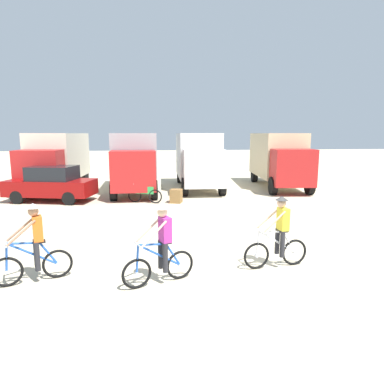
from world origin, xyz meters
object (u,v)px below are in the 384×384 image
(box_truck_cream_rv, at_px, (57,158))
(cyclist_cowboy_hat, at_px, (161,247))
(bicycle_spare, at_px, (145,195))
(supply_crate, at_px, (176,196))
(cyclist_orange_shirt, at_px, (34,246))
(box_truck_grey_hauler, at_px, (135,159))
(box_truck_white_box, at_px, (198,158))
(sedan_parked, at_px, (51,184))
(box_truck_tan_camper, at_px, (279,157))
(cyclist_near_camera, at_px, (279,235))

(box_truck_cream_rv, distance_m, cyclist_cowboy_hat, 15.11)
(bicycle_spare, relative_size, supply_crate, 2.47)
(cyclist_orange_shirt, xyz_separation_m, cyclist_cowboy_hat, (2.83, -0.44, 0.00))
(supply_crate, bearing_deg, box_truck_grey_hauler, 119.64)
(cyclist_orange_shirt, distance_m, supply_crate, 9.38)
(box_truck_grey_hauler, bearing_deg, bicycle_spare, -80.75)
(cyclist_orange_shirt, height_order, supply_crate, cyclist_orange_shirt)
(box_truck_white_box, height_order, sedan_parked, box_truck_white_box)
(supply_crate, bearing_deg, cyclist_cowboy_hat, -96.82)
(box_truck_tan_camper, xyz_separation_m, bicycle_spare, (-8.29, -3.98, -1.48))
(sedan_parked, xyz_separation_m, supply_crate, (6.09, -1.16, -0.55))
(cyclist_orange_shirt, xyz_separation_m, bicycle_spare, (2.39, 8.67, -0.45))
(bicycle_spare, bearing_deg, sedan_parked, 167.76)
(cyclist_near_camera, bearing_deg, box_truck_cream_rv, 122.76)
(box_truck_cream_rv, distance_m, box_truck_grey_hauler, 4.85)
(sedan_parked, relative_size, cyclist_orange_shirt, 2.47)
(sedan_parked, distance_m, cyclist_cowboy_hat, 11.29)
(box_truck_tan_camper, distance_m, cyclist_orange_shirt, 16.58)
(box_truck_grey_hauler, xyz_separation_m, box_truck_tan_camper, (8.86, 0.48, 0.00))
(cyclist_near_camera, distance_m, supply_crate, 8.60)
(cyclist_cowboy_hat, bearing_deg, bicycle_spare, 92.77)
(sedan_parked, xyz_separation_m, cyclist_near_camera, (7.97, -9.53, -0.04))
(box_truck_white_box, height_order, box_truck_tan_camper, same)
(cyclist_orange_shirt, height_order, cyclist_near_camera, same)
(bicycle_spare, xyz_separation_m, supply_crate, (1.51, -0.16, -0.06))
(cyclist_cowboy_hat, height_order, bicycle_spare, cyclist_cowboy_hat)
(box_truck_white_box, xyz_separation_m, cyclist_cowboy_hat, (-2.81, -13.40, -1.03))
(cyclist_cowboy_hat, distance_m, bicycle_spare, 9.14)
(bicycle_spare, bearing_deg, box_truck_tan_camper, 25.63)
(box_truck_grey_hauler, bearing_deg, cyclist_cowboy_hat, -85.42)
(cyclist_cowboy_hat, relative_size, cyclist_near_camera, 1.00)
(box_truck_cream_rv, relative_size, cyclist_near_camera, 3.78)
(sedan_parked, height_order, cyclist_cowboy_hat, cyclist_cowboy_hat)
(cyclist_orange_shirt, bearing_deg, cyclist_cowboy_hat, -8.89)
(box_truck_grey_hauler, relative_size, box_truck_tan_camper, 0.97)
(box_truck_cream_rv, bearing_deg, sedan_parked, -80.47)
(box_truck_grey_hauler, height_order, cyclist_orange_shirt, box_truck_grey_hauler)
(box_truck_white_box, relative_size, cyclist_cowboy_hat, 3.75)
(cyclist_orange_shirt, relative_size, cyclist_cowboy_hat, 1.00)
(box_truck_tan_camper, relative_size, sedan_parked, 1.55)
(box_truck_white_box, height_order, bicycle_spare, box_truck_white_box)
(sedan_parked, bearing_deg, bicycle_spare, -12.24)
(sedan_parked, height_order, cyclist_orange_shirt, cyclist_orange_shirt)
(box_truck_grey_hauler, bearing_deg, cyclist_orange_shirt, -98.49)
(cyclist_orange_shirt, height_order, bicycle_spare, cyclist_orange_shirt)
(cyclist_orange_shirt, relative_size, bicycle_spare, 1.10)
(box_truck_tan_camper, relative_size, cyclist_near_camera, 3.82)
(sedan_parked, distance_m, cyclist_near_camera, 12.43)
(cyclist_orange_shirt, xyz_separation_m, supply_crate, (3.90, 8.51, -0.51))
(box_truck_grey_hauler, bearing_deg, sedan_parked, -148.00)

